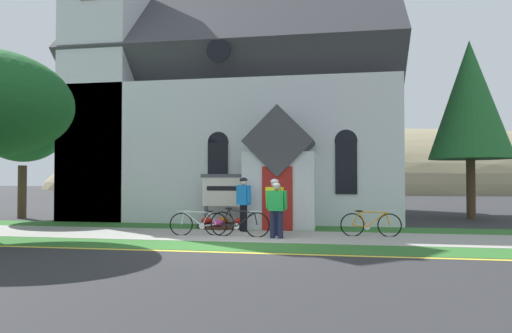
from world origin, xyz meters
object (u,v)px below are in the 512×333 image
at_px(cyclist_in_red_jersey, 277,206).
at_px(bicycle_orange, 239,223).
at_px(cyclist_in_blue_jersey, 275,202).
at_px(cyclist_in_white_jersey, 243,200).
at_px(bicycle_blue, 199,223).
at_px(roadside_conifer, 470,100).
at_px(bicycle_silver, 371,224).
at_px(church_sign, 226,192).
at_px(yard_deciduous_tree, 23,126).

bearing_deg(cyclist_in_red_jersey, bicycle_orange, 168.07).
relative_size(cyclist_in_blue_jersey, cyclist_in_white_jersey, 0.98).
relative_size(bicycle_blue, cyclist_in_white_jersey, 0.99).
bearing_deg(roadside_conifer, bicycle_silver, -125.70).
distance_m(cyclist_in_blue_jersey, cyclist_in_red_jersey, 0.59).
relative_size(bicycle_silver, cyclist_in_red_jersey, 1.12).
bearing_deg(cyclist_in_red_jersey, cyclist_in_white_jersey, 130.87).
relative_size(church_sign, cyclist_in_blue_jersey, 1.10).
bearing_deg(cyclist_in_blue_jersey, bicycle_blue, -173.21).
relative_size(church_sign, bicycle_orange, 1.03).
bearing_deg(cyclist_in_red_jersey, cyclist_in_blue_jersey, 102.46).
distance_m(church_sign, bicycle_silver, 5.26).
xyz_separation_m(church_sign, bicycle_blue, (-0.23, -2.48, -0.85)).
bearing_deg(cyclist_in_blue_jersey, church_sign, 132.50).
bearing_deg(bicycle_orange, roadside_conifer, 40.23).
height_order(church_sign, bicycle_silver, church_sign).
distance_m(church_sign, roadside_conifer, 11.27).
distance_m(bicycle_silver, cyclist_in_blue_jersey, 2.90).
relative_size(cyclist_in_red_jersey, roadside_conifer, 0.21).
distance_m(church_sign, bicycle_blue, 2.63).
bearing_deg(cyclist_in_blue_jersey, roadside_conifer, 42.44).
height_order(church_sign, cyclist_in_white_jersey, church_sign).
xyz_separation_m(bicycle_silver, cyclist_in_white_jersey, (-3.92, 0.53, 0.66)).
distance_m(bicycle_orange, yard_deciduous_tree, 11.74).
bearing_deg(bicycle_blue, bicycle_silver, 6.71).
height_order(church_sign, bicycle_blue, church_sign).
bearing_deg(cyclist_in_red_jersey, bicycle_blue, 172.70).
distance_m(bicycle_silver, roadside_conifer, 9.30).
bearing_deg(bicycle_silver, cyclist_in_blue_jersey, -173.36).
bearing_deg(church_sign, yard_deciduous_tree, 169.39).
distance_m(bicycle_blue, cyclist_in_white_jersey, 1.74).
height_order(church_sign, roadside_conifer, roadside_conifer).
bearing_deg(yard_deciduous_tree, cyclist_in_white_jersey, -16.85).
xyz_separation_m(bicycle_blue, cyclist_in_red_jersey, (2.39, -0.31, 0.56)).
relative_size(church_sign, roadside_conifer, 0.25).
xyz_separation_m(cyclist_in_blue_jersey, roadside_conifer, (7.50, 6.86, 4.04)).
xyz_separation_m(cyclist_in_white_jersey, yard_deciduous_tree, (-10.23, 3.10, 2.90)).
xyz_separation_m(cyclist_in_blue_jersey, cyclist_in_red_jersey, (0.13, -0.57, -0.08)).
bearing_deg(bicycle_orange, bicycle_silver, 9.87).
xyz_separation_m(bicycle_silver, yard_deciduous_tree, (-14.15, 3.63, 3.56)).
distance_m(bicycle_silver, cyclist_in_white_jersey, 4.01).
bearing_deg(yard_deciduous_tree, bicycle_orange, -22.54).
distance_m(church_sign, yard_deciduous_tree, 9.86).
bearing_deg(yard_deciduous_tree, cyclist_in_red_jersey, -21.55).
bearing_deg(bicycle_orange, bicycle_blue, 176.95).
xyz_separation_m(cyclist_in_red_jersey, roadside_conifer, (7.38, 7.43, 4.11)).
height_order(bicycle_orange, yard_deciduous_tree, yard_deciduous_tree).
bearing_deg(church_sign, bicycle_silver, -21.28).
relative_size(cyclist_in_white_jersey, roadside_conifer, 0.23).
xyz_separation_m(church_sign, yard_deciduous_tree, (-9.32, 1.74, 2.71)).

